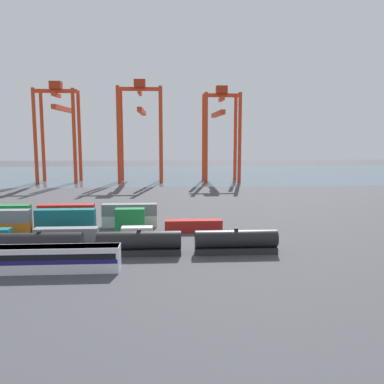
% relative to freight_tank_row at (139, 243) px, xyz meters
% --- Properties ---
extents(ground_plane, '(420.00, 420.00, 0.00)m').
position_rel_freight_tank_row_xyz_m(ground_plane, '(-8.17, 53.90, -2.13)').
color(ground_plane, '#424247').
extents(harbour_water, '(400.00, 110.00, 0.01)m').
position_rel_freight_tank_row_xyz_m(harbour_water, '(-8.17, 147.04, -2.13)').
color(harbour_water, '#475B6B').
rests_on(harbour_water, ground_plane).
extents(freight_tank_row, '(47.53, 3.02, 4.48)m').
position_rel_freight_tank_row_xyz_m(freight_tank_row, '(0.00, 0.00, 0.00)').
color(freight_tank_row, '#232326').
rests_on(freight_tank_row, ground_plane).
extents(shipping_container_2, '(12.10, 2.44, 2.60)m').
position_rel_freight_tank_row_xyz_m(shipping_container_2, '(-14.67, 10.33, -0.83)').
color(shipping_container_2, slate).
rests_on(shipping_container_2, ground_plane).
extents(shipping_container_3, '(6.04, 2.44, 2.60)m').
position_rel_freight_tank_row_xyz_m(shipping_container_3, '(-1.10, 10.33, -0.83)').
color(shipping_container_3, silver).
rests_on(shipping_container_3, ground_plane).
extents(shipping_container_5, '(12.10, 2.44, 2.60)m').
position_rel_freight_tank_row_xyz_m(shipping_container_5, '(-29.44, 16.20, -0.83)').
color(shipping_container_5, orange).
rests_on(shipping_container_5, ground_plane).
extents(shipping_container_7, '(12.10, 2.44, 2.60)m').
position_rel_freight_tank_row_xyz_m(shipping_container_7, '(-16.19, 16.20, -0.83)').
color(shipping_container_7, '#146066').
rests_on(shipping_container_7, ground_plane).
extents(shipping_container_8, '(12.10, 2.44, 2.60)m').
position_rel_freight_tank_row_xyz_m(shipping_container_8, '(-16.19, 16.20, 1.77)').
color(shipping_container_8, '#146066').
rests_on(shipping_container_8, shipping_container_7).
extents(shipping_container_9, '(6.04, 2.44, 2.60)m').
position_rel_freight_tank_row_xyz_m(shipping_container_9, '(-2.94, 16.20, -0.83)').
color(shipping_container_9, '#197538').
rests_on(shipping_container_9, ground_plane).
extents(shipping_container_10, '(6.04, 2.44, 2.60)m').
position_rel_freight_tank_row_xyz_m(shipping_container_10, '(-2.94, 16.20, 1.77)').
color(shipping_container_10, '#197538').
rests_on(shipping_container_10, shipping_container_9).
extents(shipping_container_11, '(12.10, 2.44, 2.60)m').
position_rel_freight_tank_row_xyz_m(shipping_container_11, '(10.31, 16.20, -0.83)').
color(shipping_container_11, '#AD211C').
rests_on(shipping_container_11, ground_plane).
extents(shipping_container_13, '(12.10, 2.44, 2.60)m').
position_rel_freight_tank_row_xyz_m(shipping_container_13, '(-31.23, 22.07, -0.83)').
color(shipping_container_13, orange).
rests_on(shipping_container_13, ground_plane).
extents(shipping_container_14, '(12.10, 2.44, 2.60)m').
position_rel_freight_tank_row_xyz_m(shipping_container_14, '(-31.23, 22.07, 1.77)').
color(shipping_container_14, '#197538').
rests_on(shipping_container_14, shipping_container_13).
extents(shipping_container_15, '(12.10, 2.44, 2.60)m').
position_rel_freight_tank_row_xyz_m(shipping_container_15, '(-17.38, 22.07, -0.83)').
color(shipping_container_15, maroon).
rests_on(shipping_container_15, ground_plane).
extents(shipping_container_16, '(12.10, 2.44, 2.60)m').
position_rel_freight_tank_row_xyz_m(shipping_container_16, '(-17.38, 22.07, 1.77)').
color(shipping_container_16, '#AD211C').
rests_on(shipping_container_16, shipping_container_15).
extents(shipping_container_17, '(12.10, 2.44, 2.60)m').
position_rel_freight_tank_row_xyz_m(shipping_container_17, '(-3.53, 22.07, -0.83)').
color(shipping_container_17, silver).
rests_on(shipping_container_17, ground_plane).
extents(shipping_container_18, '(12.10, 2.44, 2.60)m').
position_rel_freight_tank_row_xyz_m(shipping_container_18, '(-3.53, 22.07, 1.77)').
color(shipping_container_18, slate).
rests_on(shipping_container_18, shipping_container_17).
extents(gantry_crane_west, '(17.65, 36.38, 42.73)m').
position_rel_freight_tank_row_xyz_m(gantry_crane_west, '(-41.77, 115.80, 24.29)').
color(gantry_crane_west, red).
rests_on(gantry_crane_west, ground_plane).
extents(gantry_crane_central, '(19.26, 38.89, 43.80)m').
position_rel_freight_tank_row_xyz_m(gantry_crane_central, '(-6.47, 116.09, 24.63)').
color(gantry_crane_central, red).
rests_on(gantry_crane_central, ground_plane).
extents(gantry_crane_east, '(16.07, 38.75, 41.35)m').
position_rel_freight_tank_row_xyz_m(gantry_crane_east, '(28.83, 116.22, 23.33)').
color(gantry_crane_east, red).
rests_on(gantry_crane_east, ground_plane).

